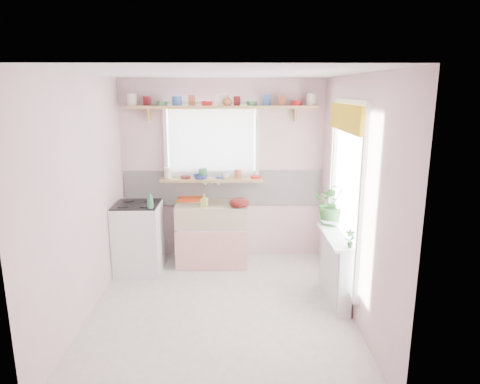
{
  "coord_description": "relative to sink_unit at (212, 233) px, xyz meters",
  "views": [
    {
      "loc": [
        0.15,
        -4.28,
        2.34
      ],
      "look_at": [
        0.22,
        0.55,
        1.19
      ],
      "focal_mm": 32.0,
      "sensor_mm": 36.0,
      "label": 1
    }
  ],
  "objects": [
    {
      "name": "radiator_ledge",
      "position": [
        1.45,
        -1.09,
        -0.03
      ],
      "size": [
        0.22,
        0.95,
        0.78
      ],
      "color": "white",
      "rests_on": "ground"
    },
    {
      "name": "shelf_crockery",
      "position": [
        0.13,
        0.18,
        1.76
      ],
      "size": [
        2.47,
        0.11,
        0.12
      ],
      "color": "silver",
      "rests_on": "pine_shelf"
    },
    {
      "name": "sink_unit",
      "position": [
        0.0,
        0.0,
        0.0
      ],
      "size": [
        0.95,
        0.65,
        1.11
      ],
      "color": "white",
      "rests_on": "ground"
    },
    {
      "name": "sill_cup",
      "position": [
        0.19,
        0.13,
        0.78
      ],
      "size": [
        0.15,
        0.15,
        0.1
      ],
      "primitive_type": "imported",
      "rotation": [
        0.0,
        0.0,
        -0.3
      ],
      "color": "beige",
      "rests_on": "windowsill"
    },
    {
      "name": "fruit_bowl",
      "position": [
        1.48,
        -0.69,
        0.38
      ],
      "size": [
        0.39,
        0.39,
        0.08
      ],
      "primitive_type": "imported",
      "rotation": [
        0.0,
        0.0,
        -0.24
      ],
      "color": "white",
      "rests_on": "radiator_ledge"
    },
    {
      "name": "colander",
      "position": [
        0.37,
        -0.19,
        0.48
      ],
      "size": [
        0.34,
        0.34,
        0.12
      ],
      "primitive_type": "ellipsoid",
      "rotation": [
        0.0,
        0.0,
        0.31
      ],
      "color": "#5F1210",
      "rests_on": "sink_unit"
    },
    {
      "name": "pine_shelf",
      "position": [
        0.15,
        0.18,
        1.69
      ],
      "size": [
        2.52,
        0.24,
        0.04
      ],
      "primitive_type": "cube",
      "color": "tan",
      "rests_on": "room"
    },
    {
      "name": "dish_tray",
      "position": [
        -0.29,
        0.21,
        0.44
      ],
      "size": [
        0.36,
        0.27,
        0.04
      ],
      "primitive_type": "cube",
      "rotation": [
        0.0,
        0.0,
        0.0
      ],
      "color": "#E44414",
      "rests_on": "sink_unit"
    },
    {
      "name": "soap_bottle_sink",
      "position": [
        -0.09,
        -0.15,
        0.5
      ],
      "size": [
        0.1,
        0.1,
        0.17
      ],
      "primitive_type": "imported",
      "rotation": [
        0.0,
        0.0,
        -0.34
      ],
      "color": "#C7D25D",
      "rests_on": "sink_unit"
    },
    {
      "name": "sill_crockery",
      "position": [
        -0.05,
        0.19,
        0.78
      ],
      "size": [
        1.35,
        0.11,
        0.12
      ],
      "color": "silver",
      "rests_on": "windowsill"
    },
    {
      "name": "shelf_vase",
      "position": [
        0.23,
        0.12,
        1.78
      ],
      "size": [
        0.16,
        0.16,
        0.14
      ],
      "primitive_type": "imported",
      "rotation": [
        0.0,
        0.0,
        0.24
      ],
      "color": "#9D5F30",
      "rests_on": "pine_shelf"
    },
    {
      "name": "cooker_bottle",
      "position": [
        -0.73,
        -0.46,
        0.59
      ],
      "size": [
        0.1,
        0.1,
        0.21
      ],
      "primitive_type": "imported",
      "rotation": [
        0.0,
        0.0,
        -0.19
      ],
      "color": "#3D7B53",
      "rests_on": "cooker"
    },
    {
      "name": "windowsill",
      "position": [
        -0.0,
        0.19,
        0.71
      ],
      "size": [
        1.4,
        0.22,
        0.04
      ],
      "primitive_type": "cube",
      "color": "tan",
      "rests_on": "room"
    },
    {
      "name": "herb_pot",
      "position": [
        1.48,
        -1.48,
        0.44
      ],
      "size": [
        0.11,
        0.08,
        0.2
      ],
      "primitive_type": "imported",
      "rotation": [
        0.0,
        0.0,
        0.07
      ],
      "color": "#2A5B24",
      "rests_on": "radiator_ledge"
    },
    {
      "name": "jade_plant",
      "position": [
        1.48,
        -0.69,
        0.6
      ],
      "size": [
        0.52,
        0.46,
        0.52
      ],
      "primitive_type": "imported",
      "rotation": [
        0.0,
        0.0,
        -0.14
      ],
      "color": "#376F2C",
      "rests_on": "radiator_ledge"
    },
    {
      "name": "room",
      "position": [
        0.81,
        -0.43,
        0.94
      ],
      "size": [
        3.2,
        3.2,
        3.2
      ],
      "color": "silver",
      "rests_on": "ground"
    },
    {
      "name": "fruit",
      "position": [
        1.49,
        -0.69,
        0.44
      ],
      "size": [
        0.2,
        0.14,
        0.1
      ],
      "color": "#DB5C12",
      "rests_on": "fruit_bowl"
    },
    {
      "name": "sill_bowl",
      "position": [
        -0.15,
        0.13,
        0.76
      ],
      "size": [
        0.21,
        0.21,
        0.06
      ],
      "primitive_type": "imported",
      "rotation": [
        0.0,
        0.0,
        -0.06
      ],
      "color": "#2E4198",
      "rests_on": "windowsill"
    },
    {
      "name": "cooker",
      "position": [
        -0.95,
        -0.24,
        0.03
      ],
      "size": [
        0.58,
        0.58,
        0.93
      ],
      "color": "white",
      "rests_on": "ground"
    }
  ]
}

